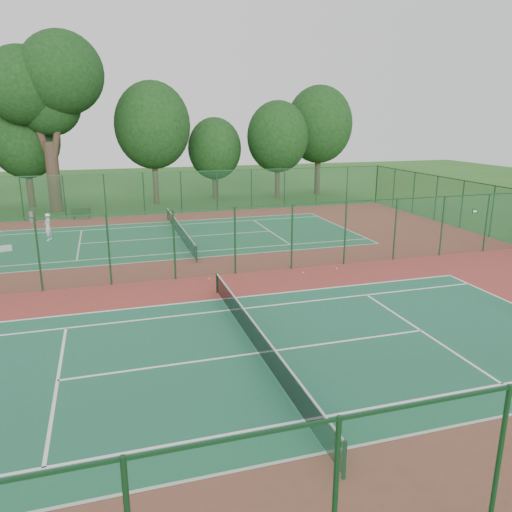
# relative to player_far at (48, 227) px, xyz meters

# --- Properties ---
(ground) EXTENTS (120.00, 120.00, 0.00)m
(ground) POSITION_rel_player_far_xyz_m (8.32, -10.58, -0.91)
(ground) COLOR #275B1C
(ground) RESTS_ON ground
(red_pad) EXTENTS (40.00, 36.00, 0.01)m
(red_pad) POSITION_rel_player_far_xyz_m (8.32, -10.58, -0.90)
(red_pad) COLOR maroon
(red_pad) RESTS_ON ground
(court_near) EXTENTS (23.77, 10.97, 0.01)m
(court_near) POSITION_rel_player_far_xyz_m (8.32, -19.58, -0.89)
(court_near) COLOR #1E5F43
(court_near) RESTS_ON red_pad
(court_far) EXTENTS (23.77, 10.97, 0.01)m
(court_far) POSITION_rel_player_far_xyz_m (8.32, -1.58, -0.89)
(court_far) COLOR #1F6440
(court_far) RESTS_ON red_pad
(fence_north) EXTENTS (40.00, 0.09, 3.50)m
(fence_north) POSITION_rel_player_far_xyz_m (8.32, 7.42, 0.85)
(fence_north) COLOR #164324
(fence_north) RESTS_ON ground
(fence_south) EXTENTS (40.00, 0.09, 3.50)m
(fence_south) POSITION_rel_player_far_xyz_m (8.32, -28.58, 0.85)
(fence_south) COLOR #18492D
(fence_south) RESTS_ON ground
(fence_divider) EXTENTS (40.00, 0.09, 3.50)m
(fence_divider) POSITION_rel_player_far_xyz_m (8.32, -10.58, 0.85)
(fence_divider) COLOR #174628
(fence_divider) RESTS_ON ground
(tennis_net_near) EXTENTS (0.10, 12.90, 0.97)m
(tennis_net_near) POSITION_rel_player_far_xyz_m (8.32, -19.58, -0.36)
(tennis_net_near) COLOR #13351C
(tennis_net_near) RESTS_ON ground
(tennis_net_far) EXTENTS (0.10, 12.90, 0.97)m
(tennis_net_far) POSITION_rel_player_far_xyz_m (8.32, -1.58, -0.36)
(tennis_net_far) COLOR #12341E
(tennis_net_far) RESTS_ON ground
(player_far) EXTENTS (0.62, 0.75, 1.78)m
(player_far) POSITION_rel_player_far_xyz_m (0.00, 0.00, 0.00)
(player_far) COLOR silver
(player_far) RESTS_ON court_far
(trash_bin) EXTENTS (0.60, 0.60, 0.84)m
(trash_bin) POSITION_rel_player_far_xyz_m (-1.86, 7.02, -0.48)
(trash_bin) COLOR slate
(trash_bin) RESTS_ON red_pad
(bench) EXTENTS (1.46, 0.51, 0.89)m
(bench) POSITION_rel_player_far_xyz_m (1.79, 6.96, -0.44)
(bench) COLOR black
(bench) RESTS_ON red_pad
(kit_bag) EXTENTS (0.96, 0.60, 0.34)m
(kit_bag) POSITION_rel_player_far_xyz_m (-2.37, -2.20, -0.73)
(kit_bag) COLOR silver
(kit_bag) RESTS_ON red_pad
(stray_ball_a) EXTENTS (0.07, 0.07, 0.07)m
(stray_ball_a) POSITION_rel_player_far_xyz_m (13.25, -11.51, -0.86)
(stray_ball_a) COLOR yellow
(stray_ball_a) RESTS_ON red_pad
(stray_ball_b) EXTENTS (0.07, 0.07, 0.07)m
(stray_ball_b) POSITION_rel_player_far_xyz_m (15.18, -11.41, -0.86)
(stray_ball_b) COLOR yellow
(stray_ball_b) RESTS_ON red_pad
(stray_ball_c) EXTENTS (0.07, 0.07, 0.07)m
(stray_ball_c) POSITION_rel_player_far_xyz_m (8.38, -11.12, -0.86)
(stray_ball_c) COLOR yellow
(stray_ball_c) RESTS_ON red_pad
(big_tree) EXTENTS (9.52, 6.97, 14.62)m
(big_tree) POSITION_rel_player_far_xyz_m (-0.24, 11.50, 9.44)
(big_tree) COLOR #35281D
(big_tree) RESTS_ON ground
(evergreen_row) EXTENTS (39.00, 5.00, 12.00)m
(evergreen_row) POSITION_rel_player_far_xyz_m (8.82, 13.67, -0.91)
(evergreen_row) COLOR black
(evergreen_row) RESTS_ON ground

